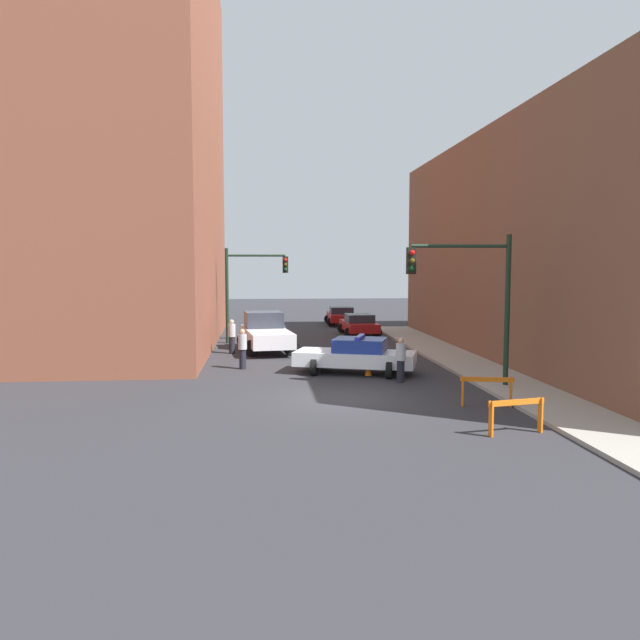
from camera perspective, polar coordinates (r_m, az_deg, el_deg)
The scene contains 16 objects.
ground_plane at distance 20.12m, azimuth 2.03°, elevation -7.23°, with size 120.00×120.00×0.00m, color #2D2D33.
sidewalk_right at distance 21.78m, azimuth 18.53°, elevation -6.38°, with size 2.40×44.00×0.12m.
building_corner_left at distance 35.36m, azimuth -21.59°, elevation 14.97°, with size 14.00×20.00×21.17m.
building_right at distance 31.81m, azimuth 24.85°, elevation 6.25°, with size 12.00×28.00×10.41m.
traffic_light_near at distance 21.97m, azimuth 13.97°, elevation 2.95°, with size 3.64×0.35×5.20m.
traffic_light_far at distance 34.41m, azimuth -6.69°, elevation 3.54°, with size 3.44×0.35×5.20m.
police_car at distance 24.66m, azimuth 3.34°, elevation -3.25°, with size 5.04×3.25×1.52m.
white_truck at distance 31.25m, azimuth -4.97°, elevation -1.17°, with size 3.09×5.62×1.90m.
parked_car_near at distance 38.09m, azimuth 3.60°, elevation -0.40°, with size 2.34×4.34×1.31m.
parked_car_mid at distance 44.71m, azimuth 1.95°, elevation 0.42°, with size 2.38×4.36×1.31m.
pedestrian_crossing at distance 25.86m, azimuth -7.09°, elevation -2.59°, with size 0.51×0.51×1.66m.
pedestrian_corner at distance 30.43m, azimuth -8.07°, elevation -1.45°, with size 0.49×0.49×1.66m.
pedestrian_sidewalk at distance 22.91m, azimuth 7.40°, elevation -3.57°, with size 0.43×0.43×1.66m.
barrier_front at distance 16.63m, azimuth 17.51°, elevation -7.90°, with size 1.58×0.45×0.90m.
barrier_mid at distance 19.61m, azimuth 15.01°, elevation -5.89°, with size 1.58×0.44×0.90m.
traffic_cone at distance 24.13m, azimuth 4.44°, elevation -4.42°, with size 0.36×0.36×0.66m.
Camera 1 is at (-2.57, -19.49, 4.27)m, focal length 35.00 mm.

